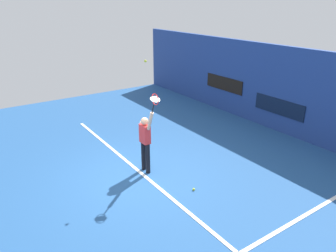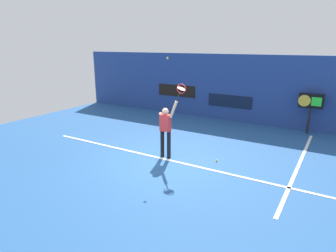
{
  "view_description": "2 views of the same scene",
  "coord_description": "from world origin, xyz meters",
  "px_view_note": "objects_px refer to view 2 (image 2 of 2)",
  "views": [
    {
      "loc": [
        7.19,
        -3.84,
        4.75
      ],
      "look_at": [
        0.1,
        1.01,
        1.37
      ],
      "focal_mm": 34.37,
      "sensor_mm": 36.0,
      "label": 1
    },
    {
      "loc": [
        4.71,
        -7.48,
        3.69
      ],
      "look_at": [
        -0.3,
        0.82,
        0.96
      ],
      "focal_mm": 31.26,
      "sensor_mm": 36.0,
      "label": 2
    }
  ],
  "objects_px": {
    "tennis_player": "(166,128)",
    "scoreboard_clock": "(311,103)",
    "tennis_ball": "(167,58)",
    "tennis_racket": "(181,90)",
    "spare_ball": "(217,161)"
  },
  "relations": [
    {
      "from": "scoreboard_clock",
      "to": "spare_ball",
      "type": "distance_m",
      "value": 5.48
    },
    {
      "from": "tennis_ball",
      "to": "scoreboard_clock",
      "type": "xyz_separation_m",
      "value": [
        3.71,
        5.34,
        -1.93
      ]
    },
    {
      "from": "tennis_ball",
      "to": "tennis_racket",
      "type": "bearing_deg",
      "value": -5.52
    },
    {
      "from": "tennis_racket",
      "to": "scoreboard_clock",
      "type": "height_order",
      "value": "tennis_racket"
    },
    {
      "from": "tennis_racket",
      "to": "tennis_ball",
      "type": "distance_m",
      "value": 1.06
    },
    {
      "from": "scoreboard_clock",
      "to": "spare_ball",
      "type": "relative_size",
      "value": 25.19
    },
    {
      "from": "tennis_racket",
      "to": "spare_ball",
      "type": "relative_size",
      "value": 9.17
    },
    {
      "from": "tennis_player",
      "to": "scoreboard_clock",
      "type": "relative_size",
      "value": 1.15
    },
    {
      "from": "tennis_player",
      "to": "scoreboard_clock",
      "type": "distance_m",
      "value": 6.57
    },
    {
      "from": "scoreboard_clock",
      "to": "tennis_racket",
      "type": "bearing_deg",
      "value": -120.62
    },
    {
      "from": "tennis_player",
      "to": "scoreboard_clock",
      "type": "bearing_deg",
      "value": 55.17
    },
    {
      "from": "tennis_ball",
      "to": "scoreboard_clock",
      "type": "height_order",
      "value": "tennis_ball"
    },
    {
      "from": "spare_ball",
      "to": "scoreboard_clock",
      "type": "bearing_deg",
      "value": 66.52
    },
    {
      "from": "tennis_player",
      "to": "spare_ball",
      "type": "relative_size",
      "value": 28.91
    },
    {
      "from": "tennis_player",
      "to": "scoreboard_clock",
      "type": "xyz_separation_m",
      "value": [
        3.75,
        5.39,
        0.32
      ]
    }
  ]
}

